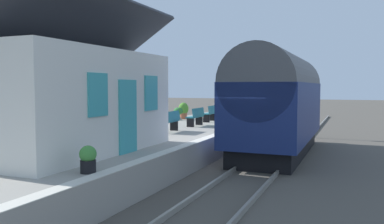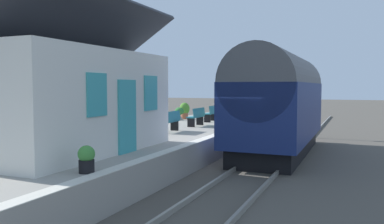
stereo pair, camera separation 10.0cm
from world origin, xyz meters
TOP-DOWN VIEW (x-y plane):
  - ground_plane at (0.00, 0.00)m, footprint 160.00×160.00m
  - platform at (0.00, 3.72)m, footprint 32.00×5.43m
  - platform_edge_coping at (0.00, 1.18)m, footprint 32.00×0.36m
  - rail_near at (0.00, -1.62)m, footprint 52.00×0.08m
  - rail_far at (0.00, -0.18)m, footprint 52.00×0.08m
  - train at (3.10, -0.90)m, footprint 8.78×2.73m
  - station_building at (-4.37, 4.13)m, footprint 6.69×4.27m
  - bench_near_building at (6.66, 3.40)m, footprint 1.41×0.47m
  - bench_platform_end at (10.88, 3.43)m, footprint 1.41×0.48m
  - bench_mid_platform at (4.06, 3.23)m, footprint 1.40×0.44m
  - bench_by_lamp at (1.28, 3.29)m, footprint 1.41×0.47m
  - planter_edge_near at (4.58, 2.12)m, footprint 0.59×0.59m
  - planter_edge_far at (7.65, 5.48)m, footprint 0.60×0.60m
  - planter_bench_left at (9.19, 1.89)m, footprint 0.68×0.68m
  - planter_by_door at (6.69, 5.37)m, footprint 0.52×0.52m
  - planter_bench_right at (5.64, 1.76)m, footprint 0.42×0.42m
  - planter_under_sign at (-6.56, 1.53)m, footprint 0.38×0.38m
  - lamp_post_platform at (9.37, 1.74)m, footprint 0.32×0.50m

SIDE VIEW (x-z plane):
  - ground_plane at x=0.00m, z-range 0.00..0.00m
  - rail_near at x=0.00m, z-range 0.00..0.14m
  - rail_far at x=0.00m, z-range 0.00..0.14m
  - platform at x=0.00m, z-range 0.00..0.94m
  - platform_edge_coping at x=0.00m, z-range 0.94..0.96m
  - planter_under_sign at x=-6.56m, z-range 0.94..1.57m
  - planter_by_door at x=6.69m, z-range 0.90..1.72m
  - planter_bench_right at x=5.64m, z-range 0.96..1.75m
  - planter_edge_near at x=4.58m, z-range 0.96..1.77m
  - bench_near_building at x=6.66m, z-range 0.98..1.86m
  - bench_platform_end at x=10.88m, z-range 0.98..1.86m
  - bench_mid_platform at x=4.06m, z-range 0.98..1.86m
  - bench_by_lamp at x=1.28m, z-range 0.98..1.86m
  - planter_edge_far at x=7.65m, z-range 0.98..1.95m
  - planter_bench_left at x=9.19m, z-range 1.00..1.94m
  - train at x=3.10m, z-range 0.05..4.38m
  - station_building at x=-4.37m, z-range -0.15..5.23m
  - lamp_post_platform at x=9.37m, z-range 1.69..5.56m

